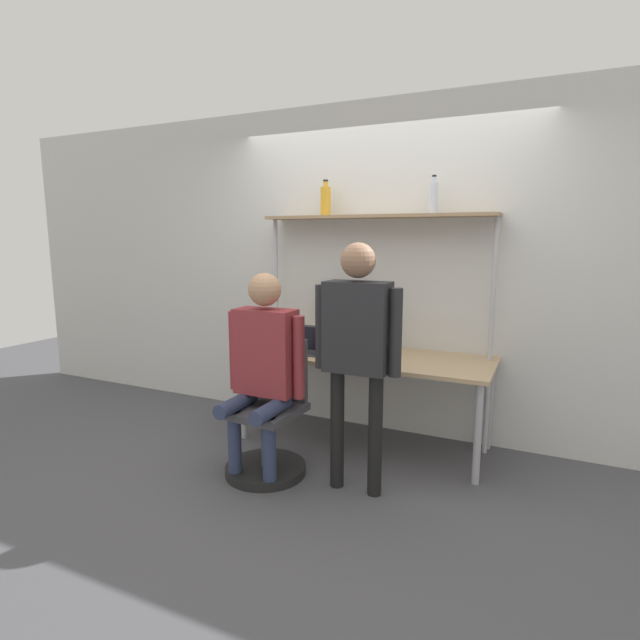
{
  "coord_description": "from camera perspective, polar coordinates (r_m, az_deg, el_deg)",
  "views": [
    {
      "loc": [
        1.29,
        -3.16,
        1.63
      ],
      "look_at": [
        -0.11,
        -0.18,
        1.07
      ],
      "focal_mm": 28.0,
      "sensor_mm": 36.0,
      "label": 1
    }
  ],
  "objects": [
    {
      "name": "shelf_unit",
      "position": [
        3.99,
        6.32,
        8.32
      ],
      "size": [
        1.85,
        0.28,
        1.79
      ],
      "color": "#997A56",
      "rests_on": "ground_plane"
    },
    {
      "name": "cell_phone",
      "position": [
        3.8,
        2.53,
        -4.13
      ],
      "size": [
        0.07,
        0.15,
        0.01
      ],
      "color": "black",
      "rests_on": "desk"
    },
    {
      "name": "ground_plane",
      "position": [
        3.79,
        2.75,
        -15.94
      ],
      "size": [
        12.0,
        12.0,
        0.0
      ],
      "primitive_type": "plane",
      "color": "#4C4C51"
    },
    {
      "name": "wall_back",
      "position": [
        4.17,
        7.08,
        5.65
      ],
      "size": [
        8.0,
        0.06,
        2.7
      ],
      "color": "silver",
      "rests_on": "ground_plane"
    },
    {
      "name": "office_chair",
      "position": [
        3.56,
        -5.91,
        -12.59
      ],
      "size": [
        0.56,
        0.56,
        0.93
      ],
      "color": "black",
      "rests_on": "ground_plane"
    },
    {
      "name": "person_seated",
      "position": [
        3.36,
        -6.51,
        -4.33
      ],
      "size": [
        0.58,
        0.47,
        1.39
      ],
      "color": "#2D3856",
      "rests_on": "ground_plane"
    },
    {
      "name": "desk",
      "position": [
        3.9,
        5.03,
        -4.85
      ],
      "size": [
        1.95,
        0.74,
        0.72
      ],
      "color": "tan",
      "rests_on": "ground_plane"
    },
    {
      "name": "monitor",
      "position": [
        4.12,
        3.03,
        0.71
      ],
      "size": [
        0.52,
        0.24,
        0.5
      ],
      "color": "black",
      "rests_on": "desk"
    },
    {
      "name": "person_standing",
      "position": [
        3.09,
        4.26,
        -1.99
      ],
      "size": [
        0.57,
        0.22,
        1.59
      ],
      "color": "black",
      "rests_on": "ground_plane"
    },
    {
      "name": "bottle_amber",
      "position": [
        4.16,
        0.64,
        13.5
      ],
      "size": [
        0.08,
        0.08,
        0.29
      ],
      "color": "gold",
      "rests_on": "shelf_unit"
    },
    {
      "name": "laptop",
      "position": [
        3.91,
        -0.6,
        -2.96
      ],
      "size": [
        0.34,
        0.21,
        0.21
      ],
      "color": "#333338",
      "rests_on": "desk"
    },
    {
      "name": "bottle_clear",
      "position": [
        3.88,
        12.85,
        13.51
      ],
      "size": [
        0.06,
        0.06,
        0.28
      ],
      "color": "silver",
      "rests_on": "shelf_unit"
    }
  ]
}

